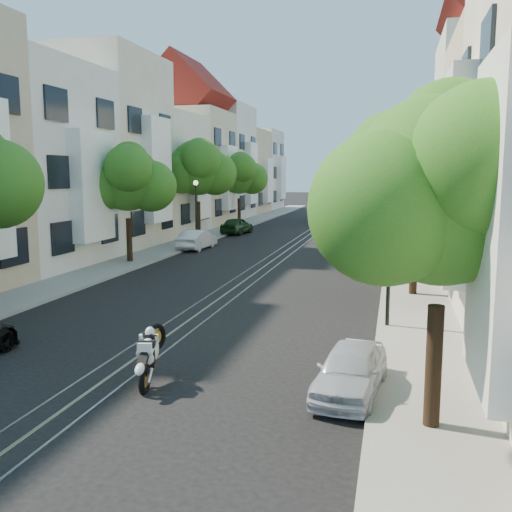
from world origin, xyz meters
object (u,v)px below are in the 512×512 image
Objects in this scene: cable_car at (333,204)px; parked_car_e_mid at (367,258)px; sportbike_rider at (149,353)px; parked_car_e_far at (382,231)px; tree_e_d at (408,171)px; tree_e_a at (445,194)px; tree_e_b at (419,174)px; tree_w_d at (240,175)px; tree_w_b at (128,180)px; tree_e_c at (411,176)px; parked_car_w_far at (237,226)px; tree_w_c at (198,169)px; lamp_east at (390,237)px; lamp_west at (196,202)px; parked_car_w_mid at (197,239)px; parked_car_e_near at (351,370)px.

parked_car_e_mid is (4.69, -28.69, -1.04)m from cable_car.
sportbike_rider is 0.40× the size of parked_car_e_far.
tree_e_d is 1.52× the size of parked_car_e_far.
tree_e_b is (0.00, 12.00, 0.34)m from tree_e_a.
tree_w_d reaches higher than sportbike_rider.
tree_w_b is at bearing -90.00° from tree_w_d.
cable_car is at bearing 99.08° from parked_car_e_mid.
tree_w_b is 12.90m from parked_car_e_mid.
tree_e_c is 1.68× the size of parked_car_w_far.
tree_e_d reaches higher than tree_e_b.
tree_w_c is 13.83m from parked_car_e_far.
tree_e_a is 1.62× the size of parked_car_w_far.
lamp_east is (-0.96, -4.98, -1.89)m from tree_e_b.
tree_w_d reaches higher than lamp_west.
sportbike_rider is 30.36m from parked_car_e_far.
tree_e_c is at bearing -48.01° from tree_w_d.
parked_car_e_mid is 0.84× the size of parked_car_e_far.
tree_e_c is 9.10m from parked_car_e_far.
cable_car is (6.80, 21.29, -1.18)m from lamp_west.
tree_w_b is at bearing 106.70° from sportbike_rider.
parked_car_e_far is (-1.66, -2.98, -4.24)m from tree_e_d.
tree_w_c reaches higher than tree_e_d.
tree_e_a is 7.22m from sportbike_rider.
tree_e_c is 16.47m from parked_car_w_far.
tree_w_b is 19.32m from parked_car_e_far.
tree_e_c is 0.95× the size of tree_e_d.
lamp_west is at bearing -111.37° from cable_car.
lamp_east is 39.74m from cable_car.
parked_car_w_mid is at bearing 139.03° from tree_e_b.
tree_e_c is 15.60m from tree_w_b.
tree_w_b is at bearing 79.00° from parked_car_w_mid.
parked_car_e_mid is at bearing 132.48° from parked_car_w_far.
tree_e_b reaches higher than tree_w_b.
tree_w_b is 1.65× the size of parked_car_e_mid.
tree_w_b reaches higher than lamp_east.
parked_car_e_far is (-1.66, 19.02, -4.11)m from tree_e_b.
tree_w_d is 3.59× the size of sportbike_rider.
tree_e_c is (-0.00, 11.00, -0.13)m from tree_e_b.
lamp_west is at bearing 147.02° from parked_car_e_mid.
tree_w_d is (-14.40, 27.00, -0.13)m from tree_e_b.
tree_e_d is 1.65× the size of lamp_east.
tree_e_c is 0.92× the size of tree_w_c.
lamp_east reaches higher than parked_car_w_mid.
parked_car_w_far is (-6.10, -13.82, -1.00)m from cable_car.
parked_car_w_far is (-12.86, 9.50, -3.94)m from tree_e_c.
tree_e_c is 2.01× the size of parked_car_e_near.
tree_e_c reaches higher than lamp_west.
parked_car_w_mid is (-12.86, 11.17, -4.11)m from tree_e_b.
tree_e_b reaches higher than sportbike_rider.
tree_e_a is at bearing -19.79° from sportbike_rider.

